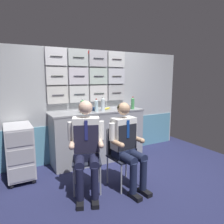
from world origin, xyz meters
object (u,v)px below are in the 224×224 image
at_px(folding_chair_left, 86,152).
at_px(crew_member_center, 127,142).
at_px(espresso_cup_small, 94,109).
at_px(snack_banana, 107,108).
at_px(crew_member_left, 86,143).
at_px(service_trolley, 19,150).
at_px(water_bottle_short, 83,106).
at_px(folding_chair_center, 120,150).

height_order(folding_chair_left, crew_member_center, crew_member_center).
xyz_separation_m(espresso_cup_small, snack_banana, (0.29, 0.01, -0.01)).
height_order(folding_chair_left, crew_member_left, crew_member_left).
relative_size(folding_chair_left, espresso_cup_small, 11.94).
distance_m(service_trolley, espresso_cup_small, 1.48).
xyz_separation_m(crew_member_center, snack_banana, (0.30, 1.19, 0.31)).
xyz_separation_m(water_bottle_short, snack_banana, (0.57, 0.15, -0.10)).
bearing_deg(folding_chair_center, water_bottle_short, 106.32).
xyz_separation_m(crew_member_center, water_bottle_short, (-0.27, 1.04, 0.41)).
distance_m(crew_member_center, espresso_cup_small, 1.23).
distance_m(service_trolley, crew_member_center, 1.73).
relative_size(folding_chair_center, snack_banana, 4.98).
relative_size(service_trolley, folding_chair_left, 1.02).
relative_size(crew_member_left, crew_member_center, 1.03).
bearing_deg(service_trolley, folding_chair_center, -33.46).
height_order(service_trolley, folding_chair_left, service_trolley).
bearing_deg(espresso_cup_small, snack_banana, 2.37).
height_order(crew_member_left, folding_chair_center, crew_member_left).
bearing_deg(folding_chair_center, service_trolley, 146.54).
xyz_separation_m(crew_member_left, snack_banana, (0.86, 1.04, 0.28)).
bearing_deg(crew_member_center, service_trolley, 142.30).
bearing_deg(folding_chair_left, snack_banana, 47.85).
xyz_separation_m(service_trolley, crew_member_center, (1.36, -1.05, 0.23)).
xyz_separation_m(service_trolley, espresso_cup_small, (1.37, 0.13, 0.55)).
relative_size(crew_member_left, folding_chair_center, 1.52).
bearing_deg(espresso_cup_small, folding_chair_center, -91.27).
height_order(service_trolley, folding_chair_center, service_trolley).
bearing_deg(water_bottle_short, service_trolley, 179.80).
relative_size(espresso_cup_small, snack_banana, 0.42).
bearing_deg(folding_chair_center, folding_chair_left, 163.45).
height_order(service_trolley, water_bottle_short, water_bottle_short).
xyz_separation_m(folding_chair_left, snack_banana, (0.80, 0.89, 0.48)).
xyz_separation_m(folding_chair_center, espresso_cup_small, (0.02, 1.02, 0.49)).
xyz_separation_m(crew_member_left, folding_chair_center, (0.55, 0.00, -0.19)).
distance_m(water_bottle_short, espresso_cup_small, 0.32).
bearing_deg(crew_member_center, folding_chair_left, 148.73).
height_order(crew_member_left, espresso_cup_small, crew_member_left).
distance_m(folding_chair_center, crew_member_center, 0.23).
height_order(folding_chair_left, espresso_cup_small, espresso_cup_small).
bearing_deg(folding_chair_left, crew_member_left, -110.85).
bearing_deg(folding_chair_left, folding_chair_center, -16.55).
xyz_separation_m(folding_chair_center, snack_banana, (0.31, 1.03, 0.48)).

